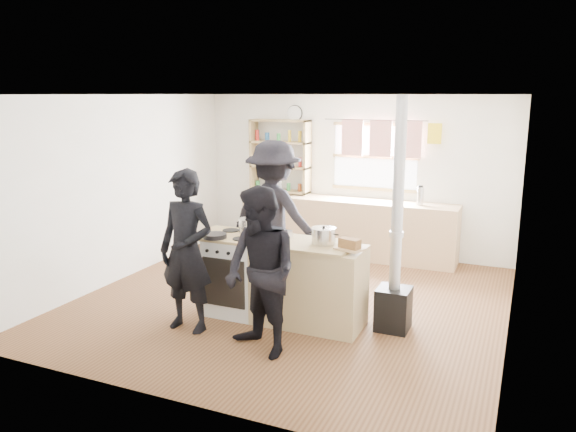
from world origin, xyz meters
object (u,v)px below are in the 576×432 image
object	(u,v)px
thermos	(420,196)
stockpot_counter	(324,236)
roast_tray	(276,234)
bread_board	(350,245)
person_near_right	(261,272)
flue_heater	(395,271)
person_near_left	(187,251)
person_far	(274,216)
cooking_island	(284,280)
stockpot_stove	(249,226)
skillet_greens	(215,235)

from	to	relation	value
thermos	stockpot_counter	distance (m)	2.79
roast_tray	stockpot_counter	size ratio (longest dim) A/B	1.19
roast_tray	bread_board	xyz separation A→B (m)	(0.91, -0.15, 0.01)
roast_tray	bread_board	distance (m)	0.92
roast_tray	person_near_right	world-z (taller)	person_near_right
flue_heater	person_near_left	size ratio (longest dim) A/B	1.43
person_near_right	person_far	distance (m)	1.93
cooking_island	person_near_right	xyz separation A→B (m)	(0.14, -0.85, 0.36)
flue_heater	person_far	distance (m)	1.92
person_far	roast_tray	bearing A→B (deg)	123.85
bread_board	person_far	bearing A→B (deg)	142.43
cooking_island	flue_heater	bearing A→B (deg)	10.67
thermos	stockpot_stove	world-z (taller)	thermos
skillet_greens	roast_tray	world-z (taller)	roast_tray
thermos	person_near_left	world-z (taller)	person_near_left
thermos	person_near_right	size ratio (longest dim) A/B	0.16
stockpot_counter	flue_heater	xyz separation A→B (m)	(0.74, 0.20, -0.36)
stockpot_stove	flue_heater	world-z (taller)	flue_heater
cooking_island	person_near_right	bearing A→B (deg)	-80.76
person_far	person_near_left	bearing A→B (deg)	87.34
stockpot_counter	person_near_right	distance (m)	0.96
roast_tray	person_far	distance (m)	0.98
stockpot_counter	person_far	xyz separation A→B (m)	(-1.01, 0.92, -0.05)
roast_tray	stockpot_counter	bearing A→B (deg)	-3.61
bread_board	person_near_right	distance (m)	1.01
thermos	person_near_left	distance (m)	3.87
cooking_island	stockpot_stove	xyz separation A→B (m)	(-0.51, 0.15, 0.55)
skillet_greens	stockpot_counter	distance (m)	1.23
skillet_greens	stockpot_stove	xyz separation A→B (m)	(0.24, 0.37, 0.06)
cooking_island	skillet_greens	bearing A→B (deg)	-163.53
flue_heater	bread_board	bearing A→B (deg)	-142.94
stockpot_stove	stockpot_counter	bearing A→B (deg)	-7.02
skillet_greens	person_near_right	size ratio (longest dim) A/B	0.19
roast_tray	person_far	world-z (taller)	person_far
flue_heater	thermos	bearing A→B (deg)	95.02
roast_tray	stockpot_counter	distance (m)	0.58
skillet_greens	stockpot_counter	xyz separation A→B (m)	(1.20, 0.25, 0.06)
stockpot_counter	thermos	bearing A→B (deg)	79.29
stockpot_counter	person_near_right	xyz separation A→B (m)	(-0.32, -0.88, -0.19)
thermos	bread_board	world-z (taller)	thermos
person_near_right	stockpot_stove	bearing A→B (deg)	149.03
flue_heater	person_near_right	bearing A→B (deg)	-134.57
roast_tray	stockpot_stove	xyz separation A→B (m)	(-0.38, 0.08, 0.04)
flue_heater	person_near_left	xyz separation A→B (m)	(-2.04, -0.87, 0.22)
skillet_greens	person_near_right	distance (m)	1.09
cooking_island	person_far	world-z (taller)	person_far
cooking_island	person_near_left	bearing A→B (deg)	-142.84
person_near_left	thermos	bearing A→B (deg)	63.67
skillet_greens	flue_heater	distance (m)	2.02
stockpot_stove	stockpot_counter	distance (m)	0.97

